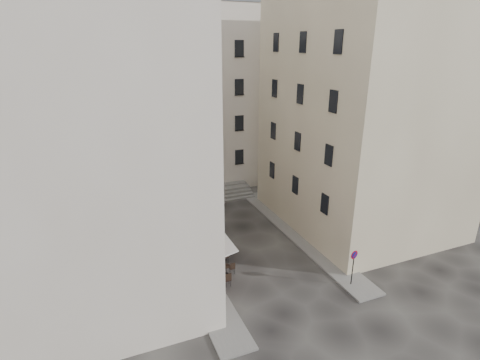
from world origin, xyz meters
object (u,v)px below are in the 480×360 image
bistro_table_b (226,269)px  bistro_table_a (220,281)px  pedestrian (214,257)px  no_parking_sign (354,261)px

bistro_table_b → bistro_table_a: bearing=-124.9°
pedestrian → no_parking_sign: bearing=131.2°
no_parking_sign → pedestrian: no_parking_sign is taller
bistro_table_a → pedestrian: bearing=80.8°
no_parking_sign → bistro_table_b: (-6.88, 4.16, -1.36)m
bistro_table_a → pedestrian: size_ratio=0.84×
bistro_table_a → no_parking_sign: bearing=-21.2°
bistro_table_a → bistro_table_b: 1.43m
no_parking_sign → bistro_table_a: no_parking_sign is taller
bistro_table_b → pedestrian: pedestrian is taller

